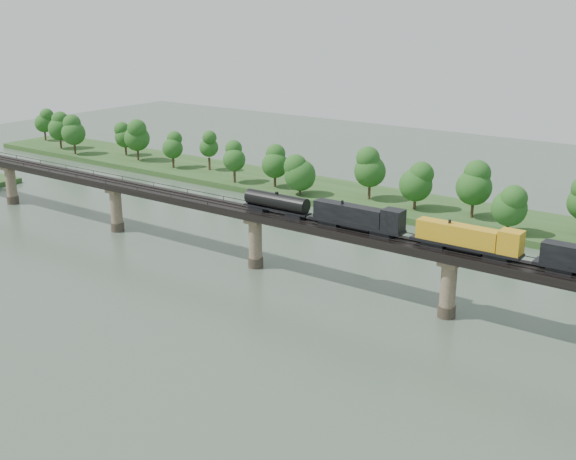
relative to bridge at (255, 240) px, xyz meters
The scene contains 6 objects.
ground 30.49m from the bridge, 90.00° to the right, with size 400.00×400.00×0.00m, color #3A4A3B.
far_bank 55.20m from the bridge, 90.00° to the left, with size 300.00×24.00×1.60m, color #26471C.
bridge is the anchor object (origin of this frame).
bridge_superstructure 6.33m from the bridge, 90.00° to the left, with size 220.00×4.90×0.75m.
far_treeline 51.30m from the bridge, 99.23° to the left, with size 289.06×17.54×13.60m.
freight_train 36.81m from the bridge, ahead, with size 73.26×2.85×5.04m.
Camera 1 is at (83.13, -73.18, 48.93)m, focal length 45.00 mm.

